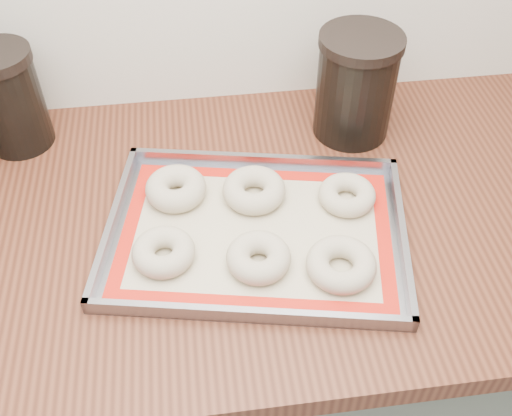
{
  "coord_description": "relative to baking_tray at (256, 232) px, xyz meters",
  "views": [
    {
      "loc": [
        0.04,
        1.0,
        1.6
      ],
      "look_at": [
        0.13,
        1.62,
        0.96
      ],
      "focal_mm": 42.0,
      "sensor_mm": 36.0,
      "label": 1
    }
  ],
  "objects": [
    {
      "name": "cabinet",
      "position": [
        -0.13,
        0.05,
        -0.48
      ],
      "size": [
        3.0,
        0.65,
        0.86
      ],
      "primitive_type": "cube",
      "color": "#5E6559",
      "rests_on": "floor"
    },
    {
      "name": "countertop",
      "position": [
        -0.13,
        0.05,
        -0.03
      ],
      "size": [
        3.06,
        0.68,
        0.04
      ],
      "primitive_type": "cube",
      "color": "brown",
      "rests_on": "cabinet"
    },
    {
      "name": "baking_tray",
      "position": [
        0.0,
        0.0,
        0.0
      ],
      "size": [
        0.52,
        0.41,
        0.03
      ],
      "rotation": [
        0.0,
        0.0,
        -0.2
      ],
      "color": "gray",
      "rests_on": "countertop"
    },
    {
      "name": "baking_mat",
      "position": [
        0.0,
        0.0,
        -0.0
      ],
      "size": [
        0.47,
        0.37,
        0.0
      ],
      "rotation": [
        0.0,
        0.0,
        -0.2
      ],
      "color": "#C6B793",
      "rests_on": "baking_tray"
    },
    {
      "name": "bagel_front_left",
      "position": [
        -0.14,
        -0.04,
        0.01
      ],
      "size": [
        0.1,
        0.1,
        0.03
      ],
      "primitive_type": "torus",
      "rotation": [
        0.0,
        0.0,
        0.11
      ],
      "color": "#BCAD92",
      "rests_on": "baking_mat"
    },
    {
      "name": "bagel_front_mid",
      "position": [
        -0.0,
        -0.06,
        0.02
      ],
      "size": [
        0.12,
        0.12,
        0.04
      ],
      "primitive_type": "torus",
      "rotation": [
        0.0,
        0.0,
        -0.37
      ],
      "color": "#BCAD92",
      "rests_on": "baking_mat"
    },
    {
      "name": "bagel_front_right",
      "position": [
        0.11,
        -0.09,
        0.01
      ],
      "size": [
        0.11,
        0.11,
        0.03
      ],
      "primitive_type": "torus",
      "rotation": [
        0.0,
        0.0,
        -0.09
      ],
      "color": "#BCAD92",
      "rests_on": "baking_mat"
    },
    {
      "name": "bagel_back_left",
      "position": [
        -0.12,
        0.1,
        0.02
      ],
      "size": [
        0.13,
        0.13,
        0.04
      ],
      "primitive_type": "torus",
      "rotation": [
        0.0,
        0.0,
        -0.3
      ],
      "color": "#BCAD92",
      "rests_on": "baking_mat"
    },
    {
      "name": "bagel_back_mid",
      "position": [
        0.01,
        0.08,
        0.02
      ],
      "size": [
        0.14,
        0.14,
        0.04
      ],
      "primitive_type": "torus",
      "rotation": [
        0.0,
        0.0,
        -0.53
      ],
      "color": "#BCAD92",
      "rests_on": "baking_mat"
    },
    {
      "name": "bagel_back_right",
      "position": [
        0.16,
        0.05,
        0.01
      ],
      "size": [
        0.12,
        0.12,
        0.03
      ],
      "primitive_type": "torus",
      "rotation": [
        0.0,
        0.0,
        -0.45
      ],
      "color": "#BCAD92",
      "rests_on": "baking_mat"
    },
    {
      "name": "canister_mid",
      "position": [
        -0.39,
        0.29,
        0.09
      ],
      "size": [
        0.12,
        0.12,
        0.19
      ],
      "color": "black",
      "rests_on": "countertop"
    },
    {
      "name": "canister_right",
      "position": [
        0.21,
        0.24,
        0.09
      ],
      "size": [
        0.14,
        0.14,
        0.19
      ],
      "color": "black",
      "rests_on": "countertop"
    }
  ]
}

